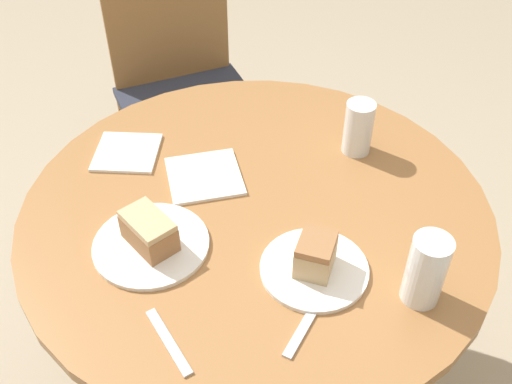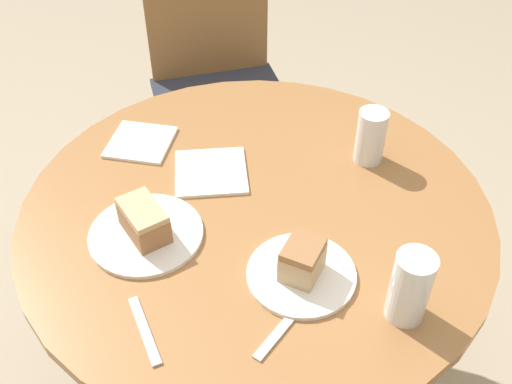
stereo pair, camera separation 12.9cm
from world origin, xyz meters
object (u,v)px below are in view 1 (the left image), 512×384
(plate_far, at_px, (151,245))
(chair, at_px, (186,90))
(plate_near, at_px, (314,269))
(cake_slice_far, at_px, (149,231))
(glass_water, at_px, (425,274))
(glass_lemonade, at_px, (358,131))
(cake_slice_near, at_px, (316,254))

(plate_far, bearing_deg, chair, 73.92)
(plate_near, height_order, plate_far, same)
(chair, relative_size, cake_slice_far, 7.03)
(cake_slice_far, xyz_separation_m, glass_water, (0.46, -0.28, 0.02))
(cake_slice_far, relative_size, glass_water, 0.89)
(chair, relative_size, glass_lemonade, 7.00)
(chair, xyz_separation_m, glass_water, (0.19, -1.23, 0.32))
(plate_near, height_order, cake_slice_near, cake_slice_near)
(cake_slice_far, relative_size, glass_lemonade, 0.99)
(plate_near, bearing_deg, cake_slice_far, 150.69)
(cake_slice_near, height_order, glass_lemonade, glass_lemonade)
(glass_lemonade, relative_size, glass_water, 0.89)
(chair, bearing_deg, cake_slice_near, -93.78)
(cake_slice_near, xyz_separation_m, glass_water, (0.16, -0.12, 0.02))
(chair, relative_size, plate_near, 4.35)
(cake_slice_far, distance_m, glass_lemonade, 0.56)
(plate_far, bearing_deg, plate_near, -29.31)
(plate_far, relative_size, glass_water, 1.59)
(plate_far, xyz_separation_m, cake_slice_near, (0.29, -0.16, 0.04))
(cake_slice_far, bearing_deg, glass_water, -31.85)
(glass_water, bearing_deg, plate_near, 143.95)
(cake_slice_far, bearing_deg, plate_far, 165.96)
(plate_far, relative_size, cake_slice_near, 2.23)
(chair, bearing_deg, plate_near, -93.78)
(glass_water, bearing_deg, plate_far, 148.15)
(plate_near, distance_m, cake_slice_near, 0.04)
(plate_far, distance_m, cake_slice_far, 0.04)
(cake_slice_near, height_order, glass_water, glass_water)
(chair, height_order, glass_water, chair)
(chair, height_order, plate_near, chair)
(plate_far, height_order, glass_lemonade, glass_lemonade)
(glass_lemonade, bearing_deg, plate_far, -163.25)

